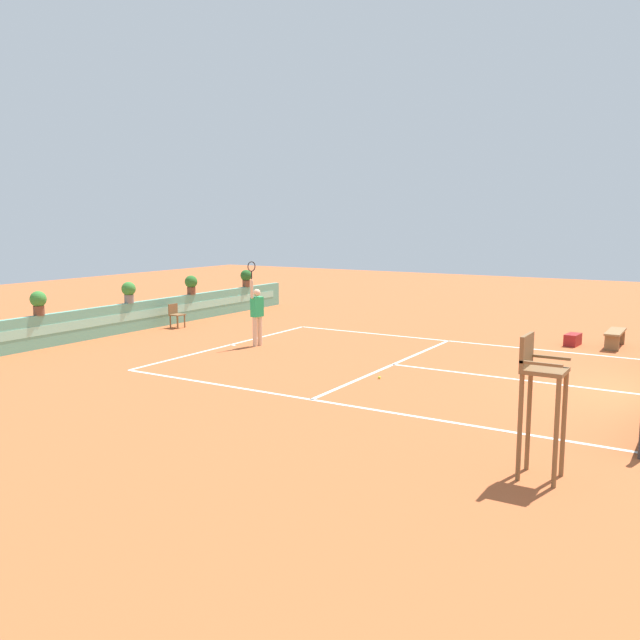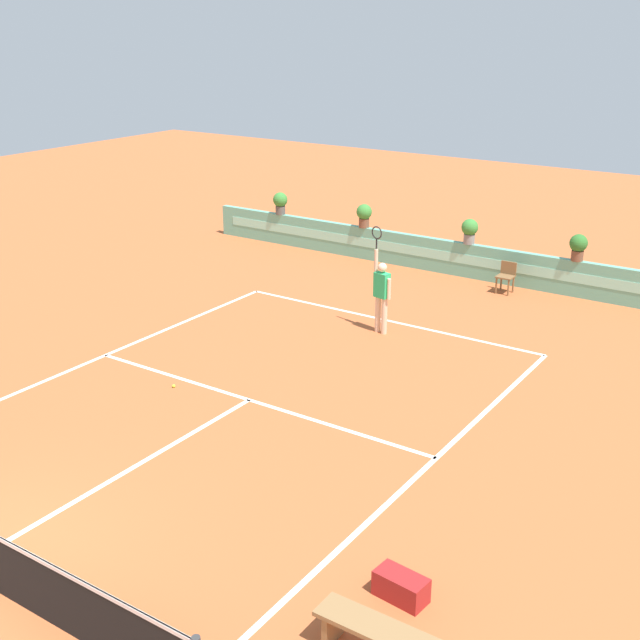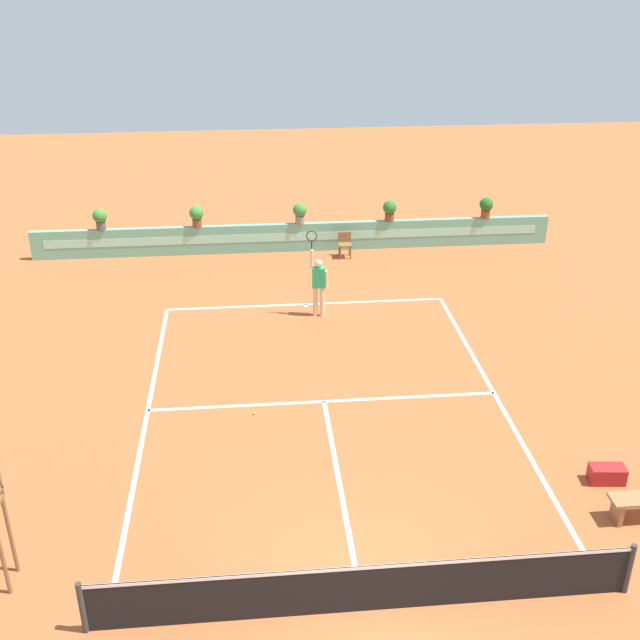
% 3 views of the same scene
% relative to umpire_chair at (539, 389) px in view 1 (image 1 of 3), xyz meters
% --- Properties ---
extents(ground_plane, '(60.00, 60.00, 0.00)m').
position_rel_umpire_chair_xyz_m(ground_plane, '(6.07, 4.74, -1.34)').
color(ground_plane, '#B2562D').
extents(court_lines, '(8.32, 11.94, 0.01)m').
position_rel_umpire_chair_xyz_m(court_lines, '(6.07, 5.45, -1.34)').
color(court_lines, white).
rests_on(court_lines, ground).
extents(back_wall_barrier, '(18.00, 0.21, 1.00)m').
position_rel_umpire_chair_xyz_m(back_wall_barrier, '(6.07, 15.12, -0.84)').
color(back_wall_barrier, '#60A88E').
rests_on(back_wall_barrier, ground).
extents(umpire_chair, '(0.60, 0.60, 2.14)m').
position_rel_umpire_chair_xyz_m(umpire_chair, '(0.00, 0.00, 0.00)').
color(umpire_chair, brown).
rests_on(umpire_chair, ground).
extents(ball_kid_chair, '(0.44, 0.44, 0.85)m').
position_rel_umpire_chair_xyz_m(ball_kid_chair, '(7.70, 14.39, -0.86)').
color(ball_kid_chair, brown).
rests_on(ball_kid_chair, ground).
extents(bench_courtside, '(1.60, 0.44, 0.51)m').
position_rel_umpire_chair_xyz_m(bench_courtside, '(11.74, 0.45, -0.97)').
color(bench_courtside, olive).
rests_on(bench_courtside, ground).
extents(gear_bag, '(0.73, 0.43, 0.36)m').
position_rel_umpire_chair_xyz_m(gear_bag, '(11.41, 1.60, -1.16)').
color(gear_bag, maroon).
rests_on(gear_bag, ground).
extents(tennis_player, '(0.61, 0.29, 2.58)m').
position_rel_umpire_chair_xyz_m(tennis_player, '(6.38, 9.82, -0.29)').
color(tennis_player, beige).
rests_on(tennis_player, ground).
extents(tennis_ball_near_baseline, '(0.07, 0.07, 0.07)m').
position_rel_umpire_chair_xyz_m(tennis_ball_near_baseline, '(4.42, 4.73, -1.31)').
color(tennis_ball_near_baseline, '#CCE033').
rests_on(tennis_ball_near_baseline, ground).
extents(potted_plant_right, '(0.48, 0.48, 0.72)m').
position_rel_umpire_chair_xyz_m(potted_plant_right, '(9.35, 15.13, 0.07)').
color(potted_plant_right, brown).
rests_on(potted_plant_right, back_wall_barrier).
extents(potted_plant_left, '(0.48, 0.48, 0.72)m').
position_rel_umpire_chair_xyz_m(potted_plant_left, '(2.70, 15.13, 0.07)').
color(potted_plant_left, brown).
rests_on(potted_plant_left, back_wall_barrier).
extents(potted_plant_far_right, '(0.48, 0.48, 0.72)m').
position_rel_umpire_chair_xyz_m(potted_plant_far_right, '(12.78, 15.13, 0.07)').
color(potted_plant_far_right, brown).
rests_on(potted_plant_far_right, back_wall_barrier).
extents(potted_plant_centre, '(0.48, 0.48, 0.72)m').
position_rel_umpire_chair_xyz_m(potted_plant_centre, '(6.23, 15.13, 0.07)').
color(potted_plant_centre, gray).
rests_on(potted_plant_centre, back_wall_barrier).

